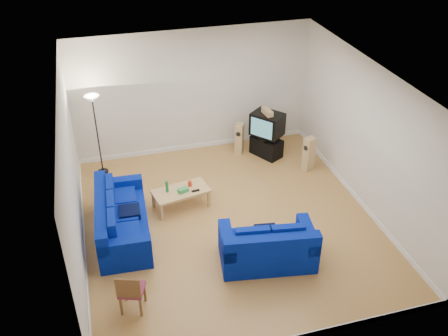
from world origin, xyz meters
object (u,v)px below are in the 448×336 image
object	(u,v)px
coffee_table	(181,192)
tv_stand	(266,147)
sofa_loveseat	(268,249)
television	(267,124)
sofa_three_seat	(120,222)

from	to	relation	value
coffee_table	tv_stand	distance (m)	3.03
sofa_loveseat	coffee_table	xyz separation A→B (m)	(-1.23, 2.18, 0.05)
tv_stand	television	bearing A→B (deg)	140.13
sofa_loveseat	tv_stand	bearing A→B (deg)	79.61
sofa_loveseat	coffee_table	world-z (taller)	sofa_loveseat
tv_stand	television	size ratio (longest dim) A/B	0.85
television	coffee_table	bearing A→B (deg)	-96.86
sofa_three_seat	tv_stand	size ratio (longest dim) A/B	2.95
television	sofa_loveseat	bearing A→B (deg)	-58.90
sofa_three_seat	sofa_loveseat	bearing A→B (deg)	61.94
sofa_three_seat	television	size ratio (longest dim) A/B	2.50
sofa_three_seat	sofa_loveseat	xyz separation A→B (m)	(2.61, -1.58, 0.01)
sofa_three_seat	tv_stand	distance (m)	4.53
sofa_loveseat	tv_stand	world-z (taller)	sofa_loveseat
tv_stand	sofa_loveseat	bearing A→B (deg)	-48.69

